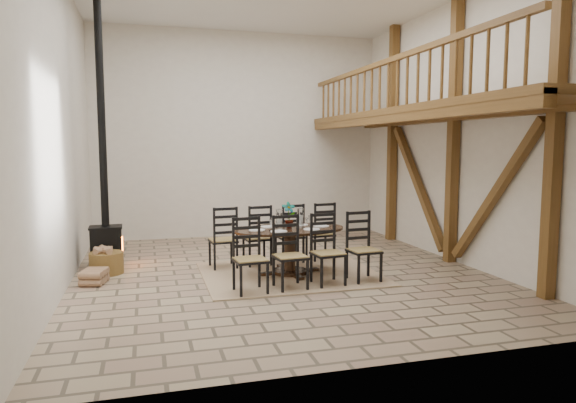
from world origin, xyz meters
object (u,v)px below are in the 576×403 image
object	(u,v)px
log_basket	(106,262)
wood_stove	(105,205)
dining_table	(290,251)
log_stack	(94,277)

from	to	relation	value
log_basket	wood_stove	bearing A→B (deg)	93.01
dining_table	wood_stove	xyz separation A→B (m)	(-3.12, 1.43, 0.74)
wood_stove	log_stack	bearing A→B (deg)	-97.58
log_basket	dining_table	bearing A→B (deg)	-16.29
wood_stove	log_stack	distance (m)	1.59
log_basket	log_stack	distance (m)	0.69
dining_table	log_stack	size ratio (longest dim) A/B	4.75
dining_table	log_basket	xyz separation A→B (m)	(-3.09, 0.90, -0.20)
wood_stove	log_stack	size ratio (longest dim) A/B	9.07
dining_table	log_stack	bearing A→B (deg)	170.60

